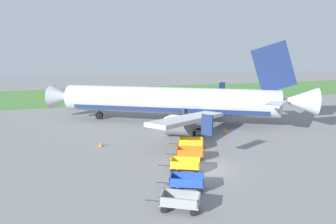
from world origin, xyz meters
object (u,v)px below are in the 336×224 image
Objects in this scene: airplane at (176,101)px; service_truck_beside_carts at (178,125)px; baggage_cart_fourth_in_row at (190,153)px; traffic_cone_mid_apron at (225,131)px; traffic_cone_near_plane at (101,144)px; baggage_cart_far_end at (191,143)px; baggage_cart_second_in_row at (187,182)px; baggage_cart_nearest at (180,201)px; baggage_cart_third_in_row at (185,165)px; traffic_cone_by_carts at (194,151)px.

service_truck_beside_carts is (-1.56, -5.69, -1.95)m from airplane.
traffic_cone_mid_apron is (7.46, 7.46, -0.31)m from baggage_cart_fourth_in_row.
traffic_cone_near_plane is (-11.06, -8.38, -2.76)m from airplane.
traffic_cone_mid_apron is (5.62, -1.64, -0.81)m from service_truck_beside_carts.
baggage_cart_far_end is at bearing -20.42° from traffic_cone_near_plane.
baggage_cart_second_in_row and baggage_cart_far_end have the same top height.
baggage_cart_fourth_in_row is (3.96, 8.85, 0.00)m from baggage_cart_nearest.
baggage_cart_third_in_row is (2.50, 6.06, 0.00)m from baggage_cart_nearest.
baggage_cart_third_in_row reaches higher than traffic_cone_by_carts.
baggage_cart_far_end is at bearing -95.40° from service_truck_beside_carts.
traffic_cone_near_plane is 0.84× the size of traffic_cone_by_carts.
baggage_cart_third_in_row is at bearing -117.69° from baggage_cart_fourth_in_row.
baggage_cart_second_in_row is 16.86m from traffic_cone_mid_apron.
baggage_cart_fourth_in_row is 1.00× the size of baggage_cart_far_end.
traffic_cone_mid_apron is at bearing 48.95° from baggage_cart_third_in_row.
baggage_cart_nearest is at bearing -113.67° from baggage_cart_far_end.
traffic_cone_near_plane is (-8.93, 3.32, -0.31)m from baggage_cart_far_end.
airplane is at bearing 74.53° from baggage_cart_third_in_row.
traffic_cone_near_plane is at bearing 123.96° from baggage_cart_third_in_row.
traffic_cone_mid_apron is (8.92, 10.25, -0.31)m from baggage_cart_third_in_row.
traffic_cone_by_carts is at bearing -31.01° from traffic_cone_near_plane.
baggage_cart_third_in_row is at bearing -56.04° from traffic_cone_near_plane.
service_truck_beside_carts is at bearing 74.46° from baggage_cart_third_in_row.
traffic_cone_mid_apron is at bearing 43.40° from traffic_cone_by_carts.
traffic_cone_near_plane is 0.99× the size of traffic_cone_mid_apron.
baggage_cart_second_in_row is 1.00× the size of baggage_cart_fourth_in_row.
service_truck_beside_carts is at bearing 72.09° from baggage_cart_nearest.
traffic_cone_mid_apron is at bearing 55.00° from baggage_cart_nearest.
baggage_cart_fourth_in_row and baggage_cart_far_end have the same top height.
baggage_cart_fourth_in_row is 1.58m from traffic_cone_by_carts.
airplane reaches higher than service_truck_beside_carts.
baggage_cart_second_in_row is at bearing -114.82° from traffic_cone_by_carts.
service_truck_beside_carts is 9.90m from traffic_cone_near_plane.
baggage_cart_fourth_in_row is (-3.40, -14.79, -2.45)m from airplane.
baggage_cart_fourth_in_row is at bearing -125.64° from traffic_cone_by_carts.
baggage_cart_far_end is 9.53m from traffic_cone_near_plane.
baggage_cart_second_in_row is 1.01× the size of baggage_cart_third_in_row.
baggage_cart_nearest reaches higher than traffic_cone_near_plane.
baggage_cart_nearest and baggage_cart_fourth_in_row have the same top height.
service_truck_beside_carts is 5.91m from traffic_cone_mid_apron.
baggage_cart_nearest is at bearing -115.69° from traffic_cone_by_carts.
baggage_cart_second_in_row reaches higher than traffic_cone_near_plane.
service_truck_beside_carts is 7.57× the size of traffic_cone_mid_apron.
baggage_cart_nearest is 0.97× the size of baggage_cart_fourth_in_row.
baggage_cart_fourth_in_row is at bearing -39.95° from traffic_cone_near_plane.
traffic_cone_by_carts reaches higher than traffic_cone_mid_apron.
traffic_cone_by_carts is at bearing -136.60° from traffic_cone_mid_apron.
baggage_cart_third_in_row is 6.48m from baggage_cart_far_end.
baggage_cart_fourth_in_row is at bearing -101.45° from service_truck_beside_carts.
traffic_cone_mid_apron is at bearing 35.27° from baggage_cart_far_end.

